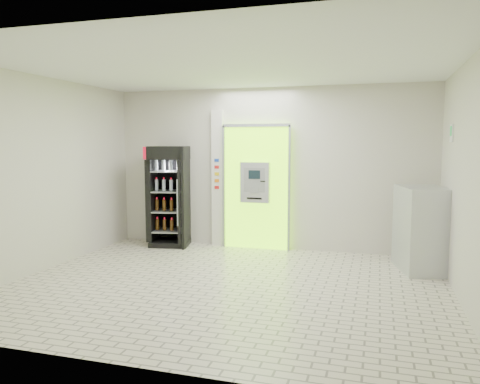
% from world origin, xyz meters
% --- Properties ---
extents(ground, '(6.00, 6.00, 0.00)m').
position_xyz_m(ground, '(0.00, 0.00, 0.00)').
color(ground, beige).
rests_on(ground, ground).
extents(room_shell, '(6.00, 6.00, 6.00)m').
position_xyz_m(room_shell, '(0.00, 0.00, 1.84)').
color(room_shell, beige).
rests_on(room_shell, ground).
extents(atm_assembly, '(1.30, 0.24, 2.33)m').
position_xyz_m(atm_assembly, '(-0.20, 2.41, 1.17)').
color(atm_assembly, '#80E90A').
rests_on(atm_assembly, ground).
extents(pillar, '(0.22, 0.11, 2.60)m').
position_xyz_m(pillar, '(-0.98, 2.45, 1.30)').
color(pillar, silver).
rests_on(pillar, ground).
extents(beverage_cooler, '(0.83, 0.79, 1.92)m').
position_xyz_m(beverage_cooler, '(-1.86, 2.18, 0.92)').
color(beverage_cooler, black).
rests_on(beverage_cooler, ground).
extents(steel_cabinet, '(0.88, 1.11, 1.31)m').
position_xyz_m(steel_cabinet, '(2.66, 1.61, 0.65)').
color(steel_cabinet, '#B4B6BC').
rests_on(steel_cabinet, ground).
extents(exit_sign, '(0.02, 0.22, 0.26)m').
position_xyz_m(exit_sign, '(2.99, 1.40, 2.12)').
color(exit_sign, white).
rests_on(exit_sign, room_shell).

